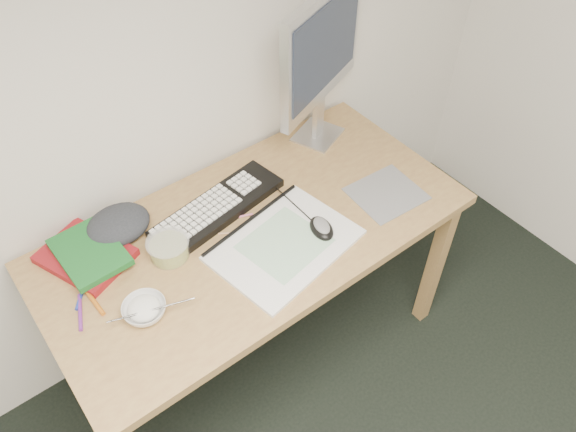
# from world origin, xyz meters

# --- Properties ---
(desk) EXTENTS (1.40, 0.70, 0.75)m
(desk) POSITION_xyz_m (0.35, 1.43, 0.67)
(desk) COLOR tan
(desk) RESTS_ON ground
(mousepad) EXTENTS (0.25, 0.23, 0.00)m
(mousepad) POSITION_xyz_m (0.80, 1.28, 0.75)
(mousepad) COLOR gray
(mousepad) RESTS_ON desk
(sketchpad) EXTENTS (0.49, 0.39, 0.01)m
(sketchpad) POSITION_xyz_m (0.38, 1.31, 0.76)
(sketchpad) COLOR white
(sketchpad) RESTS_ON desk
(keyboard) EXTENTS (0.50, 0.23, 0.03)m
(keyboard) POSITION_xyz_m (0.30, 1.57, 0.76)
(keyboard) COLOR black
(keyboard) RESTS_ON desk
(monitor) EXTENTS (0.47, 0.21, 0.57)m
(monitor) POSITION_xyz_m (0.82, 1.67, 1.11)
(monitor) COLOR silver
(monitor) RESTS_ON desk
(mouse) EXTENTS (0.09, 0.12, 0.04)m
(mouse) POSITION_xyz_m (0.51, 1.28, 0.78)
(mouse) COLOR black
(mouse) RESTS_ON sketchpad
(rice_bowl) EXTENTS (0.16, 0.16, 0.04)m
(rice_bowl) POSITION_xyz_m (-0.09, 1.35, 0.77)
(rice_bowl) COLOR white
(rice_bowl) RESTS_ON desk
(chopsticks) EXTENTS (0.23, 0.09, 0.02)m
(chopsticks) POSITION_xyz_m (-0.08, 1.32, 0.79)
(chopsticks) COLOR silver
(chopsticks) RESTS_ON rice_bowl
(fruit_tub) EXTENTS (0.17, 0.17, 0.07)m
(fruit_tub) POSITION_xyz_m (0.07, 1.50, 0.78)
(fruit_tub) COLOR gold
(fruit_tub) RESTS_ON desk
(book_red) EXTENTS (0.28, 0.32, 0.03)m
(book_red) POSITION_xyz_m (-0.14, 1.64, 0.76)
(book_red) COLOR maroon
(book_red) RESTS_ON desk
(book_green) EXTENTS (0.19, 0.25, 0.02)m
(book_green) POSITION_xyz_m (-0.13, 1.63, 0.79)
(book_green) COLOR #175E23
(book_green) RESTS_ON book_red
(cloth_lump) EXTENTS (0.17, 0.15, 0.07)m
(cloth_lump) POSITION_xyz_m (-0.01, 1.68, 0.79)
(cloth_lump) COLOR #23262B
(cloth_lump) RESTS_ON desk
(pencil_pink) EXTENTS (0.18, 0.07, 0.01)m
(pencil_pink) POSITION_xyz_m (0.29, 1.52, 0.75)
(pencil_pink) COLOR #D66B95
(pencil_pink) RESTS_ON desk
(pencil_tan) EXTENTS (0.14, 0.10, 0.01)m
(pencil_tan) POSITION_xyz_m (0.31, 1.43, 0.75)
(pencil_tan) COLOR tan
(pencil_tan) RESTS_ON desk
(pencil_black) EXTENTS (0.19, 0.01, 0.01)m
(pencil_black) POSITION_xyz_m (0.46, 1.47, 0.75)
(pencil_black) COLOR black
(pencil_black) RESTS_ON desk
(marker_blue) EXTENTS (0.08, 0.10, 0.01)m
(marker_blue) POSITION_xyz_m (-0.21, 1.53, 0.76)
(marker_blue) COLOR #1E32A4
(marker_blue) RESTS_ON desk
(marker_orange) EXTENTS (0.02, 0.15, 0.01)m
(marker_orange) POSITION_xyz_m (-0.19, 1.49, 0.76)
(marker_orange) COLOR #C66717
(marker_orange) RESTS_ON desk
(marker_purple) EXTENTS (0.06, 0.12, 0.01)m
(marker_purple) POSITION_xyz_m (-0.24, 1.46, 0.76)
(marker_purple) COLOR #6F268B
(marker_purple) RESTS_ON desk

